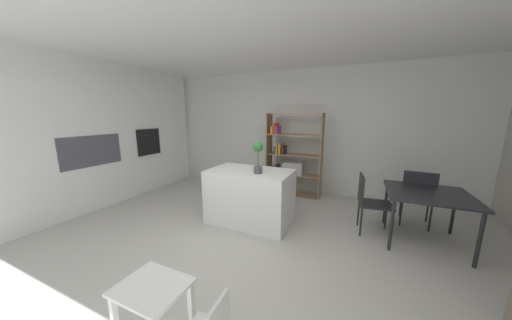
# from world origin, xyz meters

# --- Properties ---
(ground_plane) EXTENTS (10.24, 10.24, 0.00)m
(ground_plane) POSITION_xyz_m (0.00, 0.00, 0.00)
(ground_plane) COLOR beige
(ceiling_slab) EXTENTS (7.44, 5.60, 0.06)m
(ceiling_slab) POSITION_xyz_m (0.00, 0.00, 2.80)
(ceiling_slab) COLOR white
(ceiling_slab) RESTS_ON ground_plane
(back_partition) EXTENTS (7.44, 0.06, 2.77)m
(back_partition) POSITION_xyz_m (0.00, 2.77, 1.39)
(back_partition) COLOR silver
(back_partition) RESTS_ON ground_plane
(tall_cabinet_run_left) EXTENTS (0.65, 5.04, 2.77)m
(tall_cabinet_run_left) POSITION_xyz_m (-3.33, 0.00, 1.39)
(tall_cabinet_run_left) COLOR white
(tall_cabinet_run_left) RESTS_ON ground_plane
(cabinet_niche_splashback) EXTENTS (0.01, 1.07, 0.56)m
(cabinet_niche_splashback) POSITION_xyz_m (-3.00, -0.01, 1.13)
(cabinet_niche_splashback) COLOR #4C4C56
(cabinet_niche_splashback) RESTS_ON ground_plane
(built_in_oven) EXTENTS (0.06, 0.59, 0.59)m
(built_in_oven) POSITION_xyz_m (-2.99, 1.22, 1.17)
(built_in_oven) COLOR black
(built_in_oven) RESTS_ON ground_plane
(kitchen_island) EXTENTS (1.35, 0.79, 0.89)m
(kitchen_island) POSITION_xyz_m (-0.16, 0.73, 0.44)
(kitchen_island) COLOR white
(kitchen_island) RESTS_ON ground_plane
(potted_plant_on_island) EXTENTS (0.16, 0.16, 0.49)m
(potted_plant_on_island) POSITION_xyz_m (0.03, 0.62, 1.19)
(potted_plant_on_island) COLOR #4C4C51
(potted_plant_on_island) RESTS_ON kitchen_island
(open_bookshelf) EXTENTS (1.21, 0.36, 1.82)m
(open_bookshelf) POSITION_xyz_m (0.04, 2.39, 0.83)
(open_bookshelf) COLOR #997551
(open_bookshelf) RESTS_ON ground_plane
(child_table) EXTENTS (0.51, 0.42, 0.52)m
(child_table) POSITION_xyz_m (0.10, -1.49, 0.41)
(child_table) COLOR white
(child_table) RESTS_ON ground_plane
(dining_table) EXTENTS (1.01, 0.98, 0.73)m
(dining_table) POSITION_xyz_m (2.34, 1.17, 0.66)
(dining_table) COLOR #232328
(dining_table) RESTS_ON ground_plane
(dining_chair_far) EXTENTS (0.49, 0.50, 0.93)m
(dining_chair_far) POSITION_xyz_m (2.33, 1.68, 0.55)
(dining_chair_far) COLOR #232328
(dining_chair_far) RESTS_ON ground_plane
(dining_chair_island_side) EXTENTS (0.50, 0.46, 0.89)m
(dining_chair_island_side) POSITION_xyz_m (1.62, 1.16, 0.53)
(dining_chair_island_side) COLOR #232328
(dining_chair_island_side) RESTS_ON ground_plane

